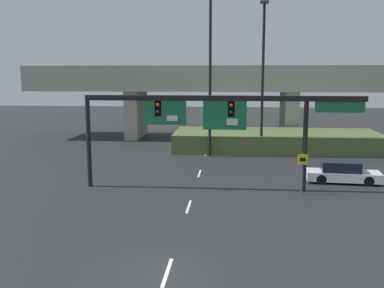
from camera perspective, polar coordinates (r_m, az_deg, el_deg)
The scene contains 9 objects.
ground_plane at distance 16.89m, azimuth -3.12°, elevation -15.79°, with size 160.00×160.00×0.00m, color black.
lane_markings at distance 32.07m, azimuth 0.95°, elevation -3.75°, with size 0.14×34.69×0.01m.
signal_gantry at distance 27.05m, azimuth 2.72°, elevation 3.92°, with size 16.86×0.44×5.76m.
speed_limit_sign at distance 27.11m, azimuth 13.84°, elevation -2.95°, with size 0.60×0.11×2.44m.
highway_light_pole_near at distance 38.13m, azimuth 2.33°, elevation 11.90°, with size 0.70×0.36×17.27m.
highway_light_pole_far at distance 38.85m, azimuth 8.97°, elevation 8.58°, with size 0.70×0.36×13.00m.
overpass_bridge at distance 49.19m, azimuth 2.49°, elevation 7.28°, with size 39.52×7.35×7.85m.
grass_embankment at distance 42.84m, azimuth 10.57°, elevation 0.46°, with size 18.78×7.57×1.68m.
parked_sedan_near_right at distance 30.94m, azimuth 18.55°, elevation -3.46°, with size 4.81×2.16×1.42m.
Camera 1 is at (2.24, -15.17, 7.07)m, focal length 42.00 mm.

